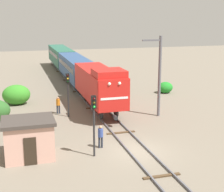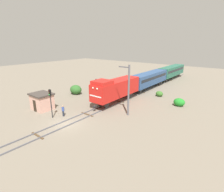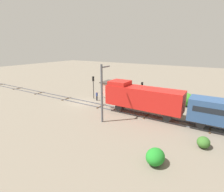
% 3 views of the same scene
% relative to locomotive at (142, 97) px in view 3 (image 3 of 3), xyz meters
% --- Properties ---
extents(ground_plane, '(146.62, 146.62, 0.00)m').
position_rel_locomotive_xyz_m(ground_plane, '(0.00, -11.34, -2.77)').
color(ground_plane, '#756B5B').
extents(railway_track, '(2.40, 97.75, 0.16)m').
position_rel_locomotive_xyz_m(railway_track, '(0.00, -11.34, -2.70)').
color(railway_track, '#595960').
rests_on(railway_track, ground).
extents(locomotive, '(2.90, 11.60, 4.60)m').
position_rel_locomotive_xyz_m(locomotive, '(0.00, 0.00, 0.00)').
color(locomotive, red).
rests_on(locomotive, railway_track).
extents(traffic_signal_near, '(0.32, 0.34, 4.31)m').
position_rel_locomotive_xyz_m(traffic_signal_near, '(-3.20, -11.25, 0.22)').
color(traffic_signal_near, '#262628').
rests_on(traffic_signal_near, ground).
extents(traffic_signal_mid, '(0.32, 0.34, 4.20)m').
position_rel_locomotive_xyz_m(traffic_signal_mid, '(-3.40, -1.42, 0.14)').
color(traffic_signal_mid, '#262628').
rests_on(traffic_signal_mid, ground).
extents(worker_near_track, '(0.38, 0.38, 1.70)m').
position_rel_locomotive_xyz_m(worker_near_track, '(-2.40, -9.88, -1.78)').
color(worker_near_track, '#262B38').
rests_on(worker_near_track, ground).
extents(worker_by_signal, '(0.38, 0.38, 1.70)m').
position_rel_locomotive_xyz_m(worker_by_signal, '(-4.20, -0.05, -1.78)').
color(worker_by_signal, '#262B38').
rests_on(worker_by_signal, ground).
extents(catenary_mast, '(1.94, 0.28, 7.66)m').
position_rel_locomotive_xyz_m(catenary_mast, '(4.94, -3.49, 1.30)').
color(catenary_mast, '#595960').
rests_on(catenary_mast, ground).
extents(relay_hut, '(3.50, 2.90, 2.74)m').
position_rel_locomotive_xyz_m(relay_hut, '(-7.50, -10.22, -1.38)').
color(relay_hut, '#D19E8C').
rests_on(relay_hut, ground).
extents(bush_near, '(1.92, 1.57, 1.39)m').
position_rel_locomotive_xyz_m(bush_near, '(9.80, 5.37, -2.08)').
color(bush_near, '#208126').
rests_on(bush_near, ground).
extents(bush_mid, '(1.50, 1.23, 1.09)m').
position_rel_locomotive_xyz_m(bush_mid, '(4.73, 8.64, -2.23)').
color(bush_mid, '#356626').
rests_on(bush_mid, ground).
extents(bush_far, '(2.98, 2.43, 2.16)m').
position_rel_locomotive_xyz_m(bush_far, '(-8.09, 4.76, -1.69)').
color(bush_far, '#358926').
rests_on(bush_far, ground).
extents(bush_back, '(2.71, 2.21, 1.97)m').
position_rel_locomotive_xyz_m(bush_back, '(-10.06, -0.87, -1.79)').
color(bush_back, '#2C5D26').
rests_on(bush_back, ground).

